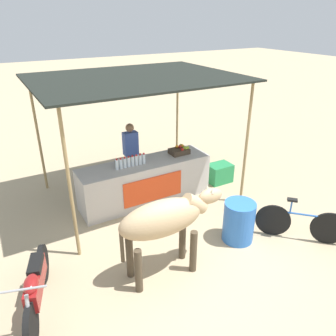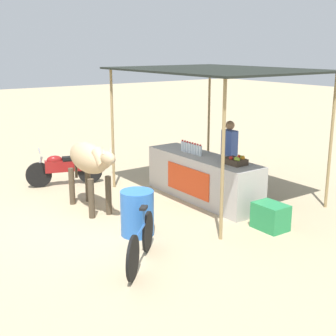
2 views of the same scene
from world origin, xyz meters
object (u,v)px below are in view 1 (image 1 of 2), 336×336
at_px(fruit_crate, 180,150).
at_px(bicycle_leaning, 300,223).
at_px(vendor_behind_counter, 131,155).
at_px(cow, 165,220).
at_px(stall_counter, 145,182).
at_px(cooler_box, 219,173).
at_px(motorcycle_parked, 36,285).
at_px(water_barrel, 239,222).

xyz_separation_m(fruit_crate, bicycle_leaning, (0.97, -2.82, -0.69)).
height_order(vendor_behind_counter, cow, vendor_behind_counter).
height_order(stall_counter, cooler_box, stall_counter).
xyz_separation_m(cow, bicycle_leaning, (2.66, -0.48, -0.68)).
height_order(stall_counter, motorcycle_parked, stall_counter).
bearing_deg(stall_counter, cooler_box, -2.70).
xyz_separation_m(cow, motorcycle_parked, (-1.98, 0.25, -0.60)).
height_order(stall_counter, vendor_behind_counter, vendor_behind_counter).
bearing_deg(cooler_box, cow, -142.06).
height_order(cooler_box, bicycle_leaning, bicycle_leaning).
bearing_deg(cow, bicycle_leaning, -10.17).
distance_m(stall_counter, fruit_crate, 1.10).
distance_m(stall_counter, cooler_box, 2.08).
bearing_deg(stall_counter, water_barrel, -68.10).
height_order(vendor_behind_counter, motorcycle_parked, vendor_behind_counter).
height_order(cooler_box, water_barrel, water_barrel).
distance_m(water_barrel, motorcycle_parked, 3.61).
height_order(cow, motorcycle_parked, cow).
height_order(cow, bicycle_leaning, cow).
bearing_deg(cow, fruit_crate, 54.12).
bearing_deg(fruit_crate, water_barrel, -91.59).
bearing_deg(water_barrel, stall_counter, 111.90).
distance_m(vendor_behind_counter, water_barrel, 3.12).
bearing_deg(water_barrel, vendor_behind_counter, 106.75).
distance_m(fruit_crate, water_barrel, 2.34).
height_order(vendor_behind_counter, water_barrel, vendor_behind_counter).
bearing_deg(cooler_box, stall_counter, 177.30).
distance_m(cooler_box, water_barrel, 2.42).
relative_size(vendor_behind_counter, cooler_box, 2.75).
height_order(vendor_behind_counter, bicycle_leaning, vendor_behind_counter).
bearing_deg(motorcycle_parked, bicycle_leaning, -8.97).
bearing_deg(vendor_behind_counter, stall_counter, -89.66).
relative_size(vendor_behind_counter, motorcycle_parked, 0.95).
bearing_deg(cow, stall_counter, 71.90).
relative_size(fruit_crate, cooler_box, 0.73).
height_order(stall_counter, bicycle_leaning, stall_counter).
bearing_deg(cow, cooler_box, 37.94).
height_order(motorcycle_parked, bicycle_leaning, motorcycle_parked).
relative_size(cow, motorcycle_parked, 1.05).
bearing_deg(bicycle_leaning, cooler_box, 86.77).
distance_m(vendor_behind_counter, bicycle_leaning, 4.04).
xyz_separation_m(stall_counter, bicycle_leaning, (1.91, -2.77, -0.13)).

